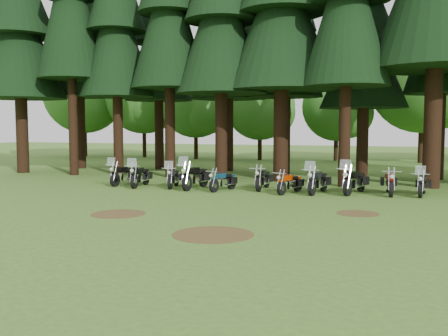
{
  "coord_description": "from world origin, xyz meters",
  "views": [
    {
      "loc": [
        5.32,
        -16.35,
        2.87
      ],
      "look_at": [
        -1.62,
        5.0,
        1.0
      ],
      "focal_mm": 40.0,
      "sensor_mm": 36.0,
      "label": 1
    }
  ],
  "objects": [
    {
      "name": "pine_front_0",
      "position": [
        -16.2,
        9.28,
        9.68
      ],
      "size": [
        5.49,
        5.49,
        16.17
      ],
      "color": "black",
      "rests_on": "ground"
    },
    {
      "name": "ground",
      "position": [
        0.0,
        0.0,
        0.0
      ],
      "size": [
        120.0,
        120.0,
        0.0
      ],
      "primitive_type": "plane",
      "color": "#3E6922",
      "rests_on": "ground"
    },
    {
      "name": "pine_back_4",
      "position": [
        4.04,
        13.25,
        8.25
      ],
      "size": [
        4.94,
        4.94,
        13.78
      ],
      "color": "black",
      "rests_on": "ground"
    },
    {
      "name": "pine_front_2",
      "position": [
        -9.78,
        9.82,
        9.71
      ],
      "size": [
        4.32,
        4.32,
        16.22
      ],
      "color": "black",
      "rests_on": "ground"
    },
    {
      "name": "pine_back_0",
      "position": [
        -14.68,
        13.25,
        10.31
      ],
      "size": [
        5.0,
        5.0,
        17.21
      ],
      "color": "black",
      "rests_on": "ground"
    },
    {
      "name": "motorcycle_9",
      "position": [
        5.51,
        5.65,
        0.47
      ],
      "size": [
        0.37,
        2.26,
        0.92
      ],
      "rotation": [
        0.0,
        0.0,
        0.06
      ],
      "color": "black",
      "rests_on": "ground"
    },
    {
      "name": "decid_0",
      "position": [
        -22.1,
        25.26,
        5.9
      ],
      "size": [
        8.0,
        7.78,
        10.0
      ],
      "color": "black",
      "rests_on": "ground"
    },
    {
      "name": "motorcycle_5",
      "position": [
        0.02,
        5.69,
        0.45
      ],
      "size": [
        0.3,
        2.19,
        0.89
      ],
      "rotation": [
        0.0,
        0.0,
        -0.01
      ],
      "color": "black",
      "rests_on": "ground"
    },
    {
      "name": "dirt_patch_1",
      "position": [
        4.5,
        0.5,
        0.01
      ],
      "size": [
        1.4,
        1.4,
        0.01
      ],
      "primitive_type": "cylinder",
      "color": "#4C3D1E",
      "rests_on": "ground"
    },
    {
      "name": "motorcycle_2",
      "position": [
        -4.19,
        5.15,
        0.44
      ],
      "size": [
        0.7,
        2.11,
        1.33
      ],
      "rotation": [
        0.0,
        0.0,
        0.21
      ],
      "color": "black",
      "rests_on": "ground"
    },
    {
      "name": "motorcycle_4",
      "position": [
        -1.57,
        4.74,
        0.41
      ],
      "size": [
        0.68,
        1.92,
        0.8
      ],
      "rotation": [
        0.0,
        0.0,
        -0.29
      ],
      "color": "black",
      "rests_on": "ground"
    },
    {
      "name": "motorcycle_6",
      "position": [
        1.44,
        4.75,
        0.41
      ],
      "size": [
        0.77,
        1.91,
        0.81
      ],
      "rotation": [
        0.0,
        0.0,
        -0.34
      ],
      "color": "black",
      "rests_on": "ground"
    },
    {
      "name": "decid_2",
      "position": [
        -10.43,
        24.78,
        4.95
      ],
      "size": [
        6.72,
        6.53,
        8.4
      ],
      "color": "black",
      "rests_on": "ground"
    },
    {
      "name": "motorcycle_3",
      "position": [
        -3.0,
        4.96,
        0.52
      ],
      "size": [
        0.58,
        2.5,
        1.57
      ],
      "rotation": [
        0.0,
        0.0,
        -0.1
      ],
      "color": "black",
      "rests_on": "ground"
    },
    {
      "name": "pine_back_2",
      "position": [
        -4.38,
        14.4,
        9.76
      ],
      "size": [
        4.85,
        4.85,
        16.3
      ],
      "color": "black",
      "rests_on": "ground"
    },
    {
      "name": "dirt_patch_2",
      "position": [
        1.0,
        -4.0,
        0.01
      ],
      "size": [
        2.2,
        2.2,
        0.01
      ],
      "primitive_type": "cylinder",
      "color": "#4C3D1E",
      "rests_on": "ground"
    },
    {
      "name": "motorcycle_10",
      "position": [
        6.8,
        5.77,
        0.44
      ],
      "size": [
        0.58,
        2.12,
        1.33
      ],
      "rotation": [
        0.0,
        0.0,
        -0.15
      ],
      "color": "black",
      "rests_on": "ground"
    },
    {
      "name": "motorcycle_7",
      "position": [
        2.58,
        5.12,
        0.49
      ],
      "size": [
        0.71,
        2.35,
        1.47
      ],
      "rotation": [
        0.0,
        0.0,
        -0.18
      ],
      "color": "black",
      "rests_on": "ground"
    },
    {
      "name": "pine_back_1",
      "position": [
        -9.26,
        14.35,
        9.71
      ],
      "size": [
        4.52,
        4.52,
        16.22
      ],
      "color": "black",
      "rests_on": "ground"
    },
    {
      "name": "decid_4",
      "position": [
        1.58,
        26.32,
        4.37
      ],
      "size": [
        5.93,
        5.76,
        7.41
      ],
      "color": "black",
      "rests_on": "ground"
    },
    {
      "name": "motorcycle_8",
      "position": [
        4.08,
        5.47,
        0.51
      ],
      "size": [
        0.96,
        2.42,
        1.54
      ],
      "rotation": [
        0.0,
        0.0,
        -0.28
      ],
      "color": "black",
      "rests_on": "ground"
    },
    {
      "name": "decid_3",
      "position": [
        -4.71,
        25.13,
        4.51
      ],
      "size": [
        6.12,
        5.95,
        7.65
      ],
      "color": "black",
      "rests_on": "ground"
    },
    {
      "name": "decid_5",
      "position": [
        8.29,
        25.71,
        6.23
      ],
      "size": [
        8.45,
        8.21,
        10.56
      ],
      "color": "black",
      "rests_on": "ground"
    },
    {
      "name": "dirt_patch_0",
      "position": [
        -3.0,
        -2.0,
        0.01
      ],
      "size": [
        1.8,
        1.8,
        0.01
      ],
      "primitive_type": "cylinder",
      "color": "#4C3D1E",
      "rests_on": "ground"
    },
    {
      "name": "pine_back_3",
      "position": [
        -0.37,
        12.94,
        9.7
      ],
      "size": [
        4.35,
        4.35,
        16.2
      ],
      "color": "black",
      "rests_on": "ground"
    },
    {
      "name": "motorcycle_0",
      "position": [
        -6.91,
        5.33,
        0.47
      ],
      "size": [
        0.48,
        2.26,
        1.42
      ],
      "rotation": [
        0.0,
        0.0,
        -0.07
      ],
      "color": "black",
      "rests_on": "ground"
    },
    {
      "name": "decid_1",
      "position": [
        -15.99,
        25.76,
        5.83
      ],
      "size": [
        7.91,
        7.69,
        9.88
      ],
      "color": "black",
      "rests_on": "ground"
    },
    {
      "name": "motorcycle_1",
      "position": [
        -5.81,
        4.91,
        0.48
      ],
      "size": [
        0.58,
        2.3,
        1.44
      ],
      "rotation": [
        0.0,
        0.0,
        0.13
      ],
      "color": "black",
      "rests_on": "ground"
    }
  ]
}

